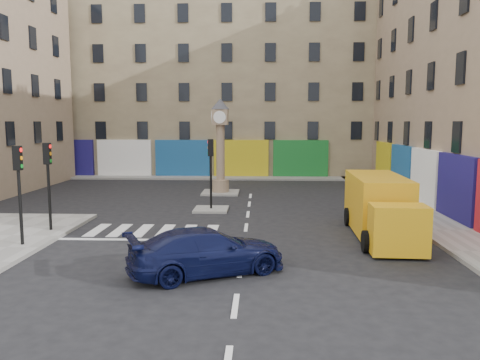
# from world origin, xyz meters

# --- Properties ---
(ground) EXTENTS (120.00, 120.00, 0.00)m
(ground) POSITION_xyz_m (0.00, 0.00, 0.00)
(ground) COLOR black
(ground) RESTS_ON ground
(sidewalk_right) EXTENTS (2.60, 30.00, 0.15)m
(sidewalk_right) POSITION_xyz_m (8.70, 10.00, 0.07)
(sidewalk_right) COLOR gray
(sidewalk_right) RESTS_ON ground
(sidewalk_far) EXTENTS (32.00, 2.40, 0.15)m
(sidewalk_far) POSITION_xyz_m (-4.00, 22.20, 0.07)
(sidewalk_far) COLOR gray
(sidewalk_far) RESTS_ON ground
(island_near) EXTENTS (1.80, 1.80, 0.12)m
(island_near) POSITION_xyz_m (-2.00, 8.00, 0.06)
(island_near) COLOR gray
(island_near) RESTS_ON ground
(island_far) EXTENTS (2.40, 2.40, 0.12)m
(island_far) POSITION_xyz_m (-2.00, 14.00, 0.06)
(island_far) COLOR gray
(island_far) RESTS_ON ground
(building_far) EXTENTS (32.00, 10.00, 17.00)m
(building_far) POSITION_xyz_m (-4.00, 28.00, 8.50)
(building_far) COLOR gray
(building_far) RESTS_ON ground
(traffic_light_left_near) EXTENTS (0.28, 0.22, 3.70)m
(traffic_light_left_near) POSITION_xyz_m (-8.30, 0.20, 2.62)
(traffic_light_left_near) COLOR black
(traffic_light_left_near) RESTS_ON sidewalk_left
(traffic_light_left_far) EXTENTS (0.28, 0.22, 3.70)m
(traffic_light_left_far) POSITION_xyz_m (-8.30, 2.60, 2.62)
(traffic_light_left_far) COLOR black
(traffic_light_left_far) RESTS_ON sidewalk_left
(traffic_light_island) EXTENTS (0.28, 0.22, 3.70)m
(traffic_light_island) POSITION_xyz_m (-2.00, 8.00, 2.59)
(traffic_light_island) COLOR black
(traffic_light_island) RESTS_ON island_near
(clock_pillar) EXTENTS (1.20, 1.20, 6.10)m
(clock_pillar) POSITION_xyz_m (-2.00, 14.00, 3.55)
(clock_pillar) COLOR #947961
(clock_pillar) RESTS_ON island_far
(navy_sedan) EXTENTS (5.32, 3.96, 1.43)m
(navy_sedan) POSITION_xyz_m (-1.02, -2.45, 0.72)
(navy_sedan) COLOR black
(navy_sedan) RESTS_ON ground
(yellow_van) EXTENTS (2.50, 6.81, 2.45)m
(yellow_van) POSITION_xyz_m (5.60, 2.72, 1.22)
(yellow_van) COLOR orange
(yellow_van) RESTS_ON ground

